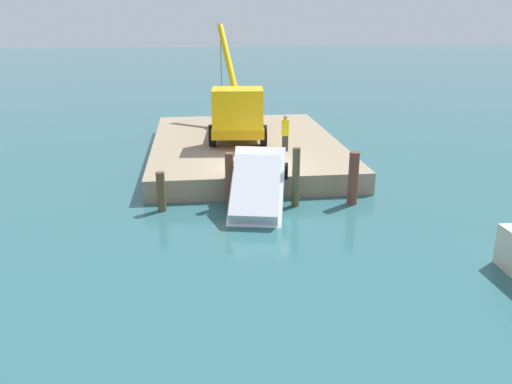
% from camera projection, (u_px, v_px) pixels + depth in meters
% --- Properties ---
extents(ground, '(200.00, 200.00, 0.00)m').
position_uv_depth(ground, '(257.00, 188.00, 21.35)').
color(ground, '#2D6066').
extents(dock, '(12.88, 9.07, 0.90)m').
position_uv_depth(dock, '(245.00, 148.00, 25.95)').
color(dock, gray).
rests_on(dock, ground).
extents(crane_truck, '(9.04, 3.20, 5.41)m').
position_uv_depth(crane_truck, '(237.00, 113.00, 25.45)').
color(crane_truck, orange).
rests_on(crane_truck, dock).
extents(dock_worker, '(0.34, 0.34, 1.66)m').
position_uv_depth(dock_worker, '(285.00, 133.00, 23.35)').
color(dock_worker, '#333333').
rests_on(dock_worker, dock).
extents(salvaged_car, '(4.44, 2.81, 3.25)m').
position_uv_depth(salvaged_car, '(256.00, 199.00, 18.27)').
color(salvaged_car, silver).
rests_on(salvaged_car, ground).
extents(piling_near, '(0.32, 0.32, 1.48)m').
position_uv_depth(piling_near, '(161.00, 192.00, 18.69)').
color(piling_near, brown).
rests_on(piling_near, ground).
extents(piling_mid, '(0.32, 0.32, 2.04)m').
position_uv_depth(piling_mid, '(229.00, 180.00, 19.11)').
color(piling_mid, brown).
rests_on(piling_mid, ground).
extents(piling_far, '(0.28, 0.28, 2.25)m').
position_uv_depth(piling_far, '(296.00, 177.00, 19.04)').
color(piling_far, brown).
rests_on(piling_far, ground).
extents(piling_end, '(0.38, 0.38, 2.02)m').
position_uv_depth(piling_end, '(353.00, 178.00, 19.30)').
color(piling_end, brown).
rests_on(piling_end, ground).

